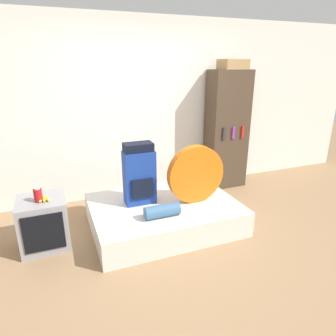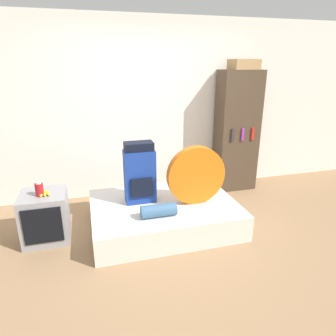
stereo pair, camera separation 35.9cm
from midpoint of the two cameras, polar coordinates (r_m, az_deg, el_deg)
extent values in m
plane|color=#997551|center=(3.48, 0.43, -14.89)|extent=(16.00, 16.00, 0.00)
cube|color=white|center=(4.56, -7.79, 10.90)|extent=(8.00, 0.05, 2.60)
cube|color=silver|center=(3.82, -3.52, -8.80)|extent=(1.77, 1.29, 0.32)
cube|color=navy|center=(3.66, -8.28, -1.86)|extent=(0.37, 0.21, 0.66)
cube|color=black|center=(3.55, -8.61, 3.91)|extent=(0.34, 0.19, 0.10)
cube|color=black|center=(3.59, -7.75, -3.97)|extent=(0.26, 0.03, 0.24)
cylinder|color=orange|center=(3.65, 2.48, -1.24)|extent=(0.72, 0.11, 0.72)
cylinder|color=#3D668E|center=(3.39, -4.17, -8.22)|extent=(0.40, 0.15, 0.15)
cube|color=#939399|center=(3.70, -25.20, -9.49)|extent=(0.51, 0.49, 0.57)
cube|color=black|center=(3.47, -25.40, -11.21)|extent=(0.40, 0.02, 0.41)
cylinder|color=#B2191E|center=(3.51, -26.26, -4.73)|extent=(0.09, 0.09, 0.14)
cylinder|color=white|center=(3.49, -26.45, -3.53)|extent=(0.06, 0.06, 0.02)
ellipsoid|color=yellow|center=(3.54, -25.63, -5.39)|extent=(0.08, 0.17, 0.04)
ellipsoid|color=yellow|center=(3.54, -25.28, -5.35)|extent=(0.04, 0.16, 0.04)
ellipsoid|color=yellow|center=(3.54, -24.92, -5.31)|extent=(0.08, 0.17, 0.04)
cube|color=#473828|center=(4.90, 9.06, 7.05)|extent=(0.64, 0.36, 1.87)
cube|color=#2D2D33|center=(4.65, 8.45, 6.48)|extent=(0.04, 0.02, 0.19)
cube|color=purple|center=(4.74, 10.24, 6.62)|extent=(0.04, 0.02, 0.19)
cube|color=red|center=(4.83, 11.98, 6.74)|extent=(0.04, 0.02, 0.19)
cube|color=#A88456|center=(4.77, 10.08, 18.87)|extent=(0.39, 0.31, 0.14)
camera|label=1|loc=(0.18, -92.86, -1.01)|focal=32.00mm
camera|label=2|loc=(0.18, 87.14, 1.01)|focal=32.00mm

